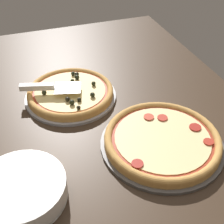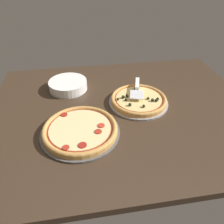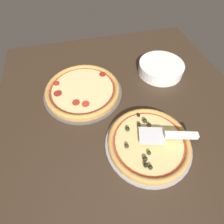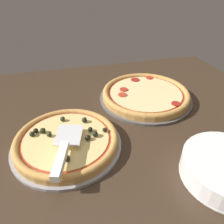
{
  "view_description": "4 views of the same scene",
  "coord_description": "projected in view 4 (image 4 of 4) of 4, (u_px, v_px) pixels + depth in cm",
  "views": [
    {
      "loc": [
        83.59,
        -19.72,
        66.71
      ],
      "look_at": [
        7.63,
        6.71,
        3.0
      ],
      "focal_mm": 50.0,
      "sensor_mm": 36.0,
      "label": 1
    },
    {
      "loc": [
        21.83,
        94.65,
        69.34
      ],
      "look_at": [
        7.63,
        6.71,
        3.0
      ],
      "focal_mm": 35.0,
      "sensor_mm": 36.0,
      "label": 2
    },
    {
      "loc": [
        -35.66,
        17.47,
        61.62
      ],
      "look_at": [
        7.63,
        6.71,
        3.0
      ],
      "focal_mm": 28.0,
      "sensor_mm": 36.0,
      "label": 3
    },
    {
      "loc": [
        -7.96,
        -54.41,
        46.04
      ],
      "look_at": [
        7.63,
        6.71,
        3.0
      ],
      "focal_mm": 35.0,
      "sensor_mm": 36.0,
      "label": 4
    }
  ],
  "objects": [
    {
      "name": "pizza_front",
      "position": [
        66.0,
        140.0,
        0.65
      ],
      "size": [
        31.06,
        31.06,
        3.95
      ],
      "color": "#C68E47",
      "rests_on": "pizza_pan_front"
    },
    {
      "name": "pizza_back",
      "position": [
        146.0,
        94.0,
        0.88
      ],
      "size": [
        34.97,
        34.97,
        2.94
      ],
      "color": "#C68E47",
      "rests_on": "pizza_pan_back"
    },
    {
      "name": "pizza_pan_back",
      "position": [
        145.0,
        98.0,
        0.89
      ],
      "size": [
        37.2,
        37.2,
        1.0
      ],
      "primitive_type": "cylinder",
      "color": "#565451",
      "rests_on": "ground_plane"
    },
    {
      "name": "pizza_pan_front",
      "position": [
        67.0,
        145.0,
        0.66
      ],
      "size": [
        33.04,
        33.04,
        1.0
      ],
      "primitive_type": "cylinder",
      "color": "#939399",
      "rests_on": "ground_plane"
    },
    {
      "name": "ground_plane",
      "position": [
        95.0,
        138.0,
        0.72
      ],
      "size": [
        144.45,
        113.07,
        3.6
      ],
      "primitive_type": "cube",
      "color": "#38281C"
    },
    {
      "name": "serving_spatula",
      "position": [
        63.0,
        153.0,
        0.56
      ],
      "size": [
        10.35,
        21.71,
        2.0
      ],
      "color": "silver",
      "rests_on": "pizza_front"
    }
  ]
}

